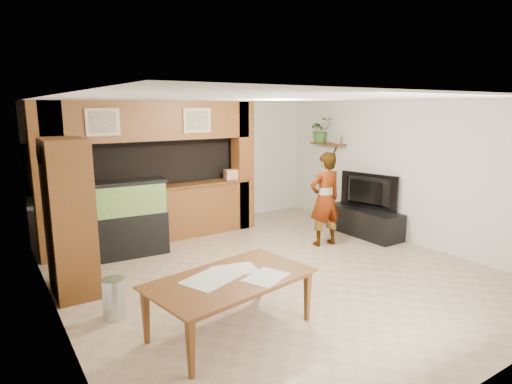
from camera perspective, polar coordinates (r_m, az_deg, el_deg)
floor at (r=6.70m, az=2.35°, el=-10.59°), size 6.50×6.50×0.00m
ceiling at (r=6.22m, az=2.55°, el=12.24°), size 6.50×6.50×0.00m
wall_back at (r=9.14m, az=-9.54°, el=3.59°), size 6.00×0.00×6.00m
wall_left at (r=5.22m, az=-25.41°, el=-3.03°), size 0.00×6.50×6.50m
wall_right at (r=8.42m, az=19.29°, el=2.48°), size 0.00×6.50×6.50m
partition at (r=8.22m, az=-13.87°, el=2.68°), size 4.20×0.99×2.60m
wall_clock at (r=6.11m, az=-26.91°, el=4.49°), size 0.05×0.25×0.25m
wall_shelf at (r=9.57m, az=9.59°, el=6.34°), size 0.25×0.90×0.04m
pantry_cabinet at (r=6.18m, az=-23.66°, el=-3.17°), size 0.53×0.86×2.10m
trash_can at (r=5.52m, az=-18.43°, el=-13.34°), size 0.27×0.27×0.49m
aquarium at (r=7.53m, az=-16.32°, el=-3.50°), size 1.17×0.44×1.30m
tv_stand at (r=8.75m, az=14.20°, el=-3.88°), size 0.57×1.56×0.52m
television at (r=8.62m, az=14.40°, el=0.04°), size 0.43×1.22×0.70m
photo_frame at (r=9.35m, az=10.82°, el=6.89°), size 0.04×0.14×0.19m
potted_plant at (r=9.70m, az=8.58°, el=8.17°), size 0.60×0.56×0.54m
person at (r=7.83m, az=9.18°, el=-0.96°), size 0.67×0.48×1.71m
microphone at (r=7.61m, az=10.48°, el=5.46°), size 0.03×0.09×0.14m
dining_table at (r=4.93m, az=-3.11°, el=-14.88°), size 1.97×1.31×0.64m
newspaper_a at (r=4.81m, az=1.32°, el=-11.28°), size 0.59×0.53×0.01m
newspaper_b at (r=4.78m, az=-6.03°, el=-11.46°), size 0.71×0.62×0.01m
newspaper_c at (r=5.02m, az=-2.82°, el=-10.29°), size 0.56×0.46×0.01m
counter_box at (r=8.76m, az=-3.21°, el=2.36°), size 0.33×0.24×0.20m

